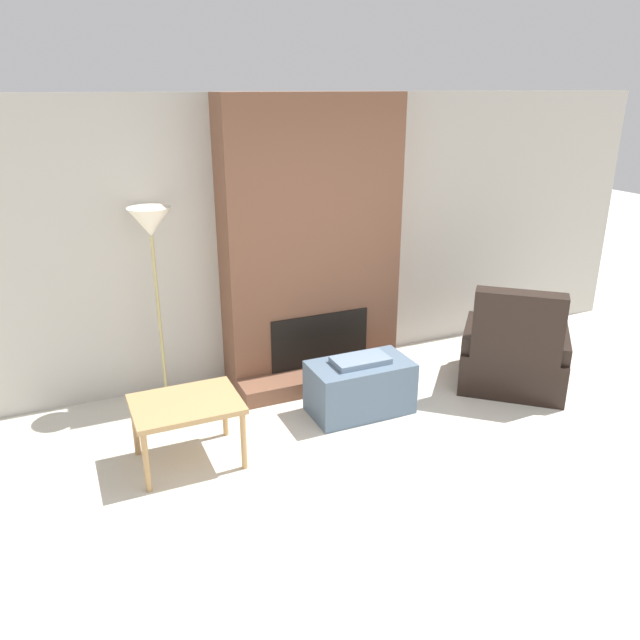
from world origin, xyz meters
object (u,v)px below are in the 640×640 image
Objects in this scene: ottoman at (360,386)px; side_table at (186,409)px; floor_lamp_left at (151,231)px; armchair at (513,358)px.

ottoman is 1.54m from side_table.
side_table is 0.45× the size of floor_lamp_left.
floor_lamp_left is (-3.00, 1.04, 1.25)m from armchair.
ottoman reaches higher than side_table.
side_table is (-3.03, -0.02, 0.15)m from armchair.
floor_lamp_left is (0.03, 1.06, 1.10)m from side_table.
side_table is at bearing -91.47° from floor_lamp_left.
floor_lamp_left is at bearing 21.94° from armchair.
ottoman is at bearing -30.87° from floor_lamp_left.
side_table is 1.53m from floor_lamp_left.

